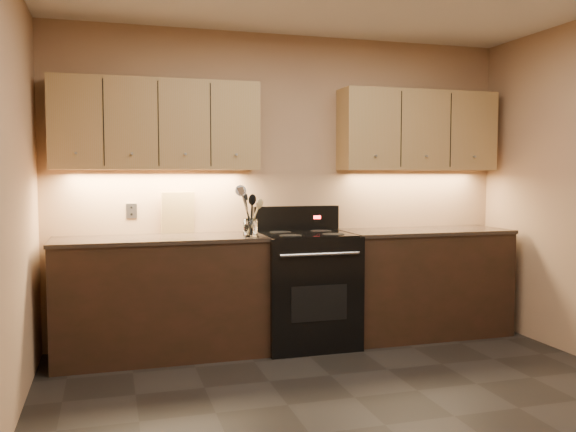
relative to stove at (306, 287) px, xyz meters
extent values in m
plane|color=black|center=(-0.08, -1.68, -0.48)|extent=(4.00, 4.00, 0.00)
cube|color=tan|center=(-0.08, 0.32, 0.82)|extent=(4.00, 0.04, 2.60)
cube|color=black|center=(-1.18, 0.02, -0.03)|extent=(1.60, 0.60, 0.90)
cube|color=#3E3027|center=(-1.18, 0.02, 0.44)|extent=(1.62, 0.62, 0.03)
cube|color=black|center=(1.10, 0.02, -0.03)|extent=(1.44, 0.60, 0.90)
cube|color=#3E3027|center=(1.10, 0.02, 0.44)|extent=(1.46, 0.62, 0.03)
cube|color=black|center=(0.00, -0.01, -0.02)|extent=(0.76, 0.65, 0.92)
cube|color=black|center=(0.00, -0.01, 0.45)|extent=(0.70, 0.60, 0.01)
cube|color=black|center=(0.00, 0.28, 0.55)|extent=(0.76, 0.07, 0.22)
cube|color=red|center=(0.18, 0.24, 0.56)|extent=(0.06, 0.00, 0.03)
cylinder|color=silver|center=(0.00, -0.35, 0.32)|extent=(0.65, 0.02, 0.02)
cube|color=black|center=(0.00, -0.33, -0.07)|extent=(0.46, 0.00, 0.28)
cylinder|color=black|center=(-0.18, -0.16, 0.45)|extent=(0.18, 0.18, 0.00)
cylinder|color=black|center=(0.18, -0.16, 0.45)|extent=(0.18, 0.18, 0.00)
cylinder|color=black|center=(-0.18, 0.14, 0.45)|extent=(0.18, 0.18, 0.00)
cylinder|color=black|center=(0.18, 0.14, 0.45)|extent=(0.18, 0.18, 0.00)
cube|color=#A28051|center=(-1.18, 0.17, 1.32)|extent=(1.60, 0.30, 0.70)
cube|color=#A28051|center=(1.10, 0.17, 1.32)|extent=(1.44, 0.30, 0.70)
cube|color=#B2B5BA|center=(-1.38, 0.31, 0.64)|extent=(0.08, 0.01, 0.12)
cylinder|color=white|center=(-0.50, -0.13, 0.52)|extent=(0.14, 0.14, 0.14)
cylinder|color=white|center=(-0.50, -0.13, 0.46)|extent=(0.11, 0.11, 0.02)
cube|color=tan|center=(-1.01, 0.29, 0.62)|extent=(0.28, 0.09, 0.34)
camera|label=1|loc=(-1.56, -4.74, 0.94)|focal=38.00mm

